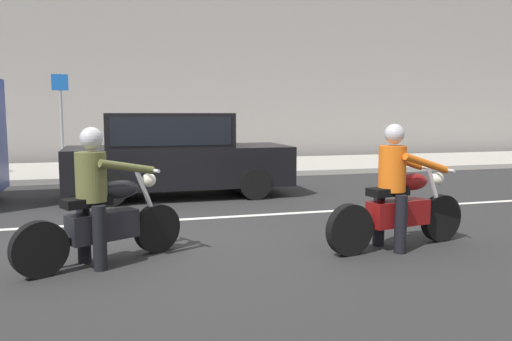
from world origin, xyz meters
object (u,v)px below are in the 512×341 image
at_px(parked_sedan_black, 175,154).
at_px(street_sign_post, 61,112).
at_px(motorcycle_with_rider_orange_stripe, 398,198).
at_px(motorcycle_with_rider_olive, 101,208).

xyz_separation_m(parked_sedan_black, street_sign_post, (-2.58, 4.62, 0.87)).
distance_m(motorcycle_with_rider_orange_stripe, motorcycle_with_rider_olive, 3.62).
bearing_deg(motorcycle_with_rider_orange_stripe, motorcycle_with_rider_olive, 175.20).
relative_size(motorcycle_with_rider_orange_stripe, motorcycle_with_rider_olive, 1.15).
relative_size(motorcycle_with_rider_olive, parked_sedan_black, 0.41).
bearing_deg(street_sign_post, motorcycle_with_rider_orange_stripe, -62.99).
bearing_deg(parked_sedan_black, street_sign_post, 119.22).
height_order(motorcycle_with_rider_orange_stripe, motorcycle_with_rider_olive, motorcycle_with_rider_orange_stripe).
relative_size(motorcycle_with_rider_orange_stripe, street_sign_post, 0.80).
distance_m(motorcycle_with_rider_orange_stripe, street_sign_post, 10.66).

